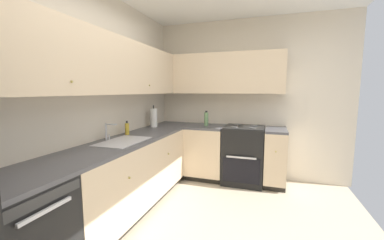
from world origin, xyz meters
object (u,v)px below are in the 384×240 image
Objects in this scene: paper_towel_roll at (154,118)px; oil_bottle at (206,119)px; oven_range at (244,154)px; soap_bottle at (127,129)px.

paper_towel_roll is 0.86m from oil_bottle.
oil_bottle reaches higher than oven_range.
soap_bottle is at bearing 144.93° from oil_bottle.
oil_bottle is at bearing 91.76° from oven_range.
soap_bottle reaches higher than oven_range.
paper_towel_roll is (0.71, -0.02, 0.07)m from soap_bottle.
oven_range is 2.94× the size of paper_towel_roll.
oven_range is 5.74× the size of soap_bottle.
soap_bottle is (-1.13, 1.40, 0.52)m from oven_range.
soap_bottle is at bearing 178.39° from paper_towel_roll.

